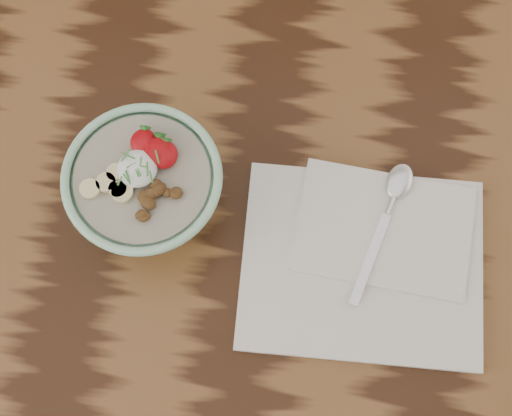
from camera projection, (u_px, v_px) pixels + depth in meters
The scene contains 4 objects.
table at pixel (108, 199), 99.10cm from camera, with size 160.00×90.00×75.00cm.
breakfast_bowl at pixel (147, 188), 83.22cm from camera, with size 18.22×18.22×11.94cm.
napkin at pixel (366, 257), 86.32cm from camera, with size 29.48×24.55×1.78cm.
spoon at pixel (392, 200), 86.97cm from camera, with size 7.30×18.82×0.99cm.
Camera 1 is at (24.02, -28.45, 159.83)cm, focal length 50.00 mm.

